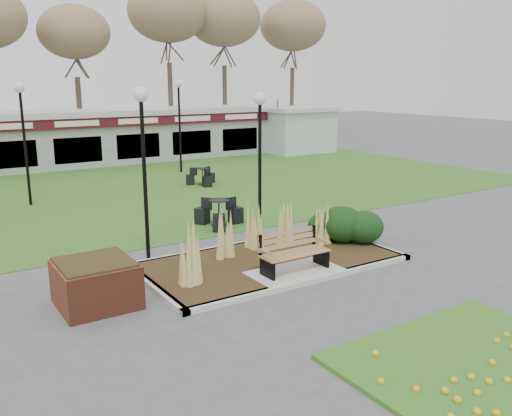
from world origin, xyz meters
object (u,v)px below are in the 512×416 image
lamp_post_far_right (179,106)px  bistro_set_d (202,179)px  lamp_post_near_right (143,136)px  food_pavilion (70,138)px  lamp_post_near_left (260,134)px  service_hut (297,129)px  park_bench (293,251)px  lamp_post_mid_right (22,117)px  patio_umbrella (277,131)px  bistro_set_c (219,217)px  brick_planter (96,283)px

lamp_post_far_right → bistro_set_d: bearing=-100.3°
lamp_post_near_right → lamp_post_far_right: size_ratio=0.96×
food_pavilion → lamp_post_near_right: bearing=-98.2°
lamp_post_near_left → bistro_set_d: 8.93m
service_hut → bistro_set_d: 12.18m
park_bench → bistro_set_d: size_ratio=1.24×
lamp_post_mid_right → patio_umbrella: bearing=23.1°
food_pavilion → bistro_set_d: bearing=-68.7°
service_hut → lamp_post_near_right: lamp_post_near_right is taller
food_pavilion → lamp_post_near_left: (1.01, -16.76, 1.55)m
lamp_post_near_right → lamp_post_far_right: (6.41, 11.71, 0.12)m
lamp_post_near_right → food_pavilion: bearing=81.8°
service_hut → lamp_post_far_right: (-9.50, -3.09, 1.82)m
bistro_set_c → bistro_set_d: bistro_set_c is taller
lamp_post_near_left → brick_planter: bearing=-157.9°
lamp_post_mid_right → lamp_post_near_left: bearing=-59.6°
lamp_post_near_left → bistro_set_d: size_ratio=3.03×
brick_planter → lamp_post_far_right: 16.49m
bistro_set_c → lamp_post_far_right: bearing=71.4°
brick_planter → bistro_set_d: brick_planter is taller
food_pavilion → patio_umbrella: 12.14m
lamp_post_mid_right → bistro_set_d: 7.68m
lamp_post_mid_right → bistro_set_d: size_ratio=3.21×
service_hut → patio_umbrella: size_ratio=1.94×
brick_planter → patio_umbrella: (16.38, 17.00, 0.94)m
lamp_post_near_right → bistro_set_d: 10.40m
lamp_post_near_right → lamp_post_mid_right: lamp_post_mid_right is taller
lamp_post_near_left → lamp_post_far_right: 12.09m
brick_planter → food_pavilion: food_pavilion is taller
brick_planter → patio_umbrella: patio_umbrella is taller
lamp_post_near_right → park_bench: bearing=-50.7°
park_bench → patio_umbrella: (11.98, 17.75, 0.83)m
bistro_set_c → patio_umbrella: (11.33, 13.00, 1.12)m
food_pavilion → bistro_set_d: size_ratio=17.96×
park_bench → patio_umbrella: bearing=56.0°
food_pavilion → service_hut: (13.50, -1.96, -0.03)m
food_pavilion → service_hut: food_pavilion is taller
bistro_set_d → brick_planter: bearing=-126.8°
service_hut → lamp_post_far_right: bearing=-162.0°
park_bench → service_hut: 22.32m
food_pavilion → bistro_set_d: food_pavilion is taller
lamp_post_near_right → patio_umbrella: 20.72m
food_pavilion → bistro_set_d: (3.36, -8.61, -1.21)m
lamp_post_mid_right → lamp_post_far_right: bearing=25.2°
service_hut → park_bench: bearing=-127.3°
lamp_post_near_right → patio_umbrella: bearing=45.8°
lamp_post_near_left → bistro_set_d: lamp_post_near_left is taller
lamp_post_mid_right → bistro_set_d: bearing=0.6°
service_hut → patio_umbrella: 1.52m
food_pavilion → brick_planter: bearing=-103.1°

